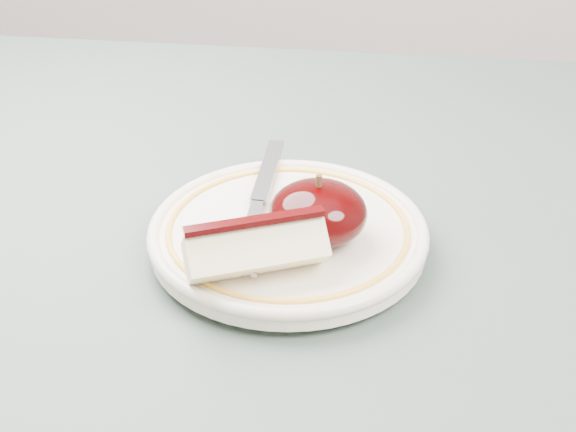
# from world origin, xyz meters

# --- Properties ---
(table) EXTENTS (0.90, 0.90, 0.75)m
(table) POSITION_xyz_m (0.00, 0.00, 0.66)
(table) COLOR brown
(table) RESTS_ON ground
(plate) EXTENTS (0.19, 0.19, 0.02)m
(plate) POSITION_xyz_m (-0.01, 0.06, 0.76)
(plate) COLOR beige
(plate) RESTS_ON table
(apple_half) EXTENTS (0.07, 0.06, 0.05)m
(apple_half) POSITION_xyz_m (0.01, 0.05, 0.79)
(apple_half) COLOR black
(apple_half) RESTS_ON plate
(apple_wedge) EXTENTS (0.10, 0.07, 0.04)m
(apple_wedge) POSITION_xyz_m (-0.02, 0.00, 0.79)
(apple_wedge) COLOR #F5EAB4
(apple_wedge) RESTS_ON plate
(fork) EXTENTS (0.03, 0.18, 0.00)m
(fork) POSITION_xyz_m (-0.03, 0.08, 0.77)
(fork) COLOR #909398
(fork) RESTS_ON plate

